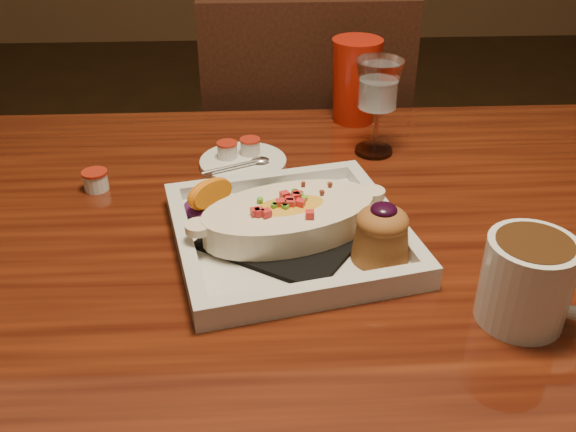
{
  "coord_description": "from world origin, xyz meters",
  "views": [
    {
      "loc": [
        -0.1,
        -0.64,
        1.19
      ],
      "look_at": [
        -0.06,
        0.05,
        0.77
      ],
      "focal_mm": 40.0,
      "sensor_mm": 36.0,
      "label": 1
    }
  ],
  "objects_px": {
    "table": "(337,311)",
    "saucer": "(241,160)",
    "chair_far": "(302,180)",
    "coffee_mug": "(530,279)",
    "goblet": "(378,90)",
    "plate": "(297,226)",
    "red_tumbler": "(356,81)"
  },
  "relations": [
    {
      "from": "table",
      "to": "saucer",
      "type": "height_order",
      "value": "saucer"
    },
    {
      "from": "chair_far",
      "to": "coffee_mug",
      "type": "distance_m",
      "value": 0.84
    },
    {
      "from": "goblet",
      "to": "saucer",
      "type": "height_order",
      "value": "goblet"
    },
    {
      "from": "plate",
      "to": "coffee_mug",
      "type": "bearing_deg",
      "value": -46.0
    },
    {
      "from": "goblet",
      "to": "chair_far",
      "type": "bearing_deg",
      "value": 103.28
    },
    {
      "from": "chair_far",
      "to": "coffee_mug",
      "type": "relative_size",
      "value": 7.52
    },
    {
      "from": "goblet",
      "to": "red_tumbler",
      "type": "bearing_deg",
      "value": 95.89
    },
    {
      "from": "chair_far",
      "to": "plate",
      "type": "bearing_deg",
      "value": 85.16
    },
    {
      "from": "plate",
      "to": "coffee_mug",
      "type": "relative_size",
      "value": 2.63
    },
    {
      "from": "table",
      "to": "coffee_mug",
      "type": "distance_m",
      "value": 0.27
    },
    {
      "from": "plate",
      "to": "coffee_mug",
      "type": "xyz_separation_m",
      "value": [
        0.23,
        -0.15,
        0.02
      ]
    },
    {
      "from": "table",
      "to": "saucer",
      "type": "distance_m",
      "value": 0.28
    },
    {
      "from": "coffee_mug",
      "to": "saucer",
      "type": "xyz_separation_m",
      "value": [
        -0.3,
        0.37,
        -0.04
      ]
    },
    {
      "from": "chair_far",
      "to": "red_tumbler",
      "type": "height_order",
      "value": "chair_far"
    },
    {
      "from": "chair_far",
      "to": "goblet",
      "type": "relative_size",
      "value": 6.23
    },
    {
      "from": "plate",
      "to": "chair_far",
      "type": "bearing_deg",
      "value": 72.66
    },
    {
      "from": "saucer",
      "to": "red_tumbler",
      "type": "height_order",
      "value": "red_tumbler"
    },
    {
      "from": "goblet",
      "to": "coffee_mug",
      "type": "bearing_deg",
      "value": -77.49
    },
    {
      "from": "table",
      "to": "coffee_mug",
      "type": "height_order",
      "value": "coffee_mug"
    },
    {
      "from": "chair_far",
      "to": "coffee_mug",
      "type": "height_order",
      "value": "chair_far"
    },
    {
      "from": "goblet",
      "to": "red_tumbler",
      "type": "distance_m",
      "value": 0.14
    },
    {
      "from": "table",
      "to": "chair_far",
      "type": "bearing_deg",
      "value": 90.0
    },
    {
      "from": "chair_far",
      "to": "plate",
      "type": "relative_size",
      "value": 2.85
    },
    {
      "from": "chair_far",
      "to": "plate",
      "type": "height_order",
      "value": "chair_far"
    },
    {
      "from": "plate",
      "to": "table",
      "type": "bearing_deg",
      "value": -27.94
    },
    {
      "from": "saucer",
      "to": "table",
      "type": "bearing_deg",
      "value": -62.36
    },
    {
      "from": "plate",
      "to": "red_tumbler",
      "type": "distance_m",
      "value": 0.41
    },
    {
      "from": "chair_far",
      "to": "coffee_mug",
      "type": "xyz_separation_m",
      "value": [
        0.18,
        -0.77,
        0.29
      ]
    },
    {
      "from": "plate",
      "to": "coffee_mug",
      "type": "height_order",
      "value": "coffee_mug"
    },
    {
      "from": "red_tumbler",
      "to": "coffee_mug",
      "type": "bearing_deg",
      "value": -79.1
    },
    {
      "from": "table",
      "to": "goblet",
      "type": "distance_m",
      "value": 0.34
    },
    {
      "from": "chair_far",
      "to": "saucer",
      "type": "bearing_deg",
      "value": 72.84
    }
  ]
}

